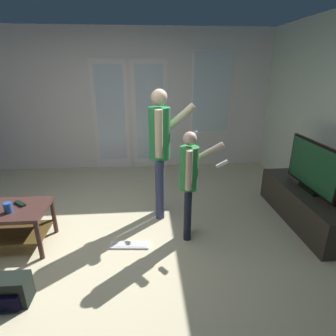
% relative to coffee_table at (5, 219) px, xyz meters
% --- Properties ---
extents(ground_plane, '(5.85, 5.51, 0.02)m').
position_rel_coffee_table_xyz_m(ground_plane, '(1.04, -0.17, -0.35)').
color(ground_plane, '#C5B995').
extents(wall_back_with_doors, '(5.85, 0.09, 2.59)m').
position_rel_coffee_table_xyz_m(wall_back_with_doors, '(1.11, 2.55, 0.92)').
color(wall_back_with_doors, white).
rests_on(wall_back_with_doors, ground_plane).
extents(coffee_table, '(0.91, 0.55, 0.48)m').
position_rel_coffee_table_xyz_m(coffee_table, '(0.00, 0.00, 0.00)').
color(coffee_table, '#3D2520').
rests_on(coffee_table, ground_plane).
extents(tv_stand, '(0.49, 1.58, 0.43)m').
position_rel_coffee_table_xyz_m(tv_stand, '(3.56, 0.25, -0.13)').
color(tv_stand, '#2F2820').
rests_on(tv_stand, ground_plane).
extents(flat_screen_tv, '(0.08, 0.98, 0.62)m').
position_rel_coffee_table_xyz_m(flat_screen_tv, '(3.56, 0.25, 0.40)').
color(flat_screen_tv, black).
rests_on(flat_screen_tv, tv_stand).
extents(person_adult, '(0.63, 0.45, 1.66)m').
position_rel_coffee_table_xyz_m(person_adult, '(1.72, 0.57, 0.65)').
color(person_adult, '#393D60').
rests_on(person_adult, ground_plane).
extents(person_child, '(0.55, 0.34, 1.26)m').
position_rel_coffee_table_xyz_m(person_child, '(2.01, 0.04, 0.42)').
color(person_child, '#1B222E').
rests_on(person_child, ground_plane).
extents(backpack, '(0.30, 0.22, 0.26)m').
position_rel_coffee_table_xyz_m(backpack, '(0.38, -0.81, -0.22)').
color(backpack, black).
rests_on(backpack, ground_plane).
extents(loose_keyboard, '(0.45, 0.17, 0.02)m').
position_rel_coffee_table_xyz_m(loose_keyboard, '(1.32, -0.11, -0.33)').
color(loose_keyboard, white).
rests_on(loose_keyboard, ground_plane).
extents(cup_near_edge, '(0.08, 0.08, 0.11)m').
position_rel_coffee_table_xyz_m(cup_near_edge, '(0.10, -0.08, 0.19)').
color(cup_near_edge, '#214895').
rests_on(cup_near_edge, coffee_table).
extents(tv_remote_black, '(0.16, 0.15, 0.02)m').
position_rel_coffee_table_xyz_m(tv_remote_black, '(0.14, 0.08, 0.14)').
color(tv_remote_black, black).
rests_on(tv_remote_black, coffee_table).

